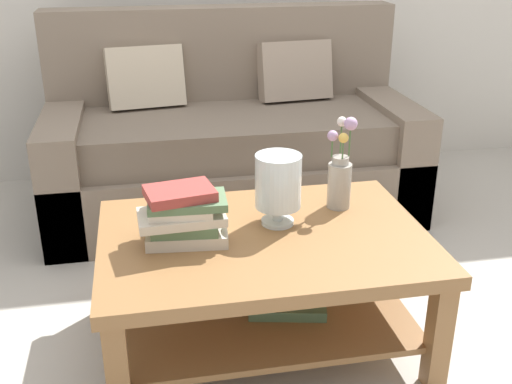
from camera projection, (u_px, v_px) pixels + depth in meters
ground_plane at (269, 296)px, 2.63m from camera, size 10.00×10.00×0.00m
couch at (231, 144)px, 3.36m from camera, size 1.93×0.90×1.06m
coffee_table at (265, 265)px, 2.22m from camera, size 1.15×0.81×0.45m
book_stack_main at (184, 216)px, 2.09m from camera, size 0.32×0.23×0.20m
glass_hurricane_vase at (278, 183)px, 2.19m from camera, size 0.17×0.17×0.26m
flower_pitcher at (340, 175)px, 2.34m from camera, size 0.11×0.10×0.36m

